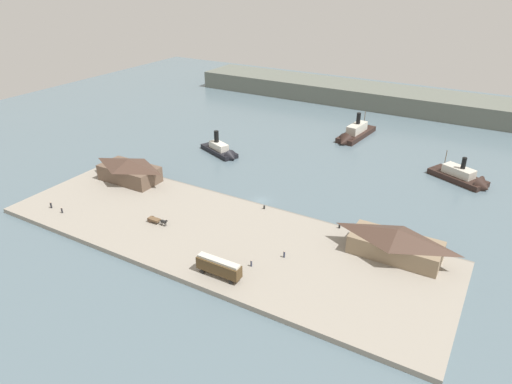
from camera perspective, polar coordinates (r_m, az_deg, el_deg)
name	(u,v)px	position (r m, az deg, el deg)	size (l,w,h in m)	color
ground_plane	(261,201)	(126.75, 0.63, -1.10)	(320.00, 320.00, 0.00)	slate
quay_promenade	(216,235)	(110.36, -5.05, -5.40)	(110.00, 36.00, 1.20)	gray
seawall_edge	(254,204)	(123.76, -0.19, -1.56)	(110.00, 0.80, 1.00)	slate
ferry_shed_central_terminal	(129,170)	(139.48, -15.47, 2.68)	(17.89, 9.40, 6.75)	brown
ferry_shed_customs_shed	(396,242)	(104.57, 16.99, -6.00)	(19.77, 9.06, 6.64)	#847056
street_tram	(219,266)	(94.79, -4.64, -9.20)	(9.94, 2.45, 4.01)	#4C381E
horse_cart	(157,220)	(115.73, -12.18, -3.44)	(6.03, 1.58, 1.87)	brown
pedestrian_near_east_shed	(51,205)	(131.69, -24.12, -1.51)	(0.44, 0.44, 1.76)	#232328
pedestrian_walking_east	(62,210)	(128.01, -22.97, -2.12)	(0.39, 0.39, 1.58)	#232328
pedestrian_walking_west	(284,254)	(101.05, 3.52, -7.75)	(0.41, 0.41, 1.64)	#33384C
pedestrian_near_west_shed	(251,264)	(98.19, -0.59, -8.88)	(0.38, 0.38, 1.52)	#33384C
mooring_post_west	(264,207)	(120.01, 1.03, -1.90)	(0.44, 0.44, 0.90)	black
mooring_post_center_west	(339,226)	(113.28, 10.32, -4.23)	(0.44, 0.44, 0.90)	black
ferry_moored_east	(353,134)	(176.04, 11.99, 7.00)	(8.79, 23.92, 11.18)	black
ferry_approaching_west	(465,178)	(150.14, 24.52, 1.55)	(19.38, 13.63, 10.12)	black
ferry_outer_harbor	(222,151)	(157.65, -4.24, 5.10)	(17.85, 11.26, 9.27)	black
far_headland	(380,97)	(221.83, 15.14, 11.34)	(180.00, 24.00, 8.00)	#60665B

